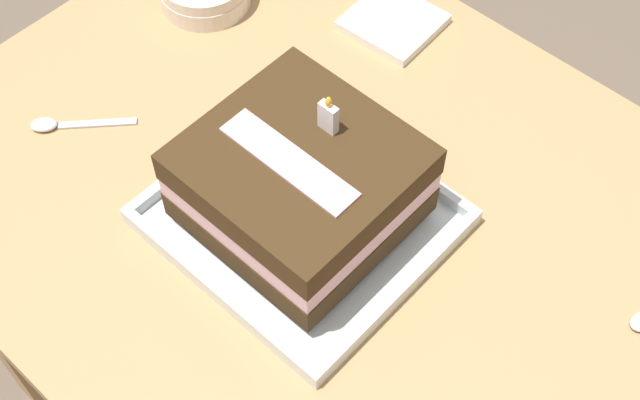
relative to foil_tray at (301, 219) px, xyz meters
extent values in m
cube|color=tan|center=(0.02, 0.04, -0.02)|extent=(1.02, 0.75, 0.04)
cube|color=tan|center=(-0.43, 0.36, -0.39)|extent=(0.06, 0.06, 0.69)
cube|color=silver|center=(0.00, 0.00, 0.00)|extent=(0.30, 0.28, 0.01)
cube|color=silver|center=(0.00, -0.13, 0.01)|extent=(0.30, 0.01, 0.02)
cube|color=silver|center=(0.00, 0.13, 0.01)|extent=(0.30, 0.01, 0.02)
cube|color=silver|center=(-0.15, 0.00, 0.01)|extent=(0.01, 0.25, 0.02)
cube|color=silver|center=(0.15, 0.00, 0.01)|extent=(0.01, 0.25, 0.02)
cube|color=#3C2813|center=(0.00, 0.00, 0.04)|extent=(0.22, 0.21, 0.04)
cube|color=beige|center=(0.00, 0.00, 0.07)|extent=(0.22, 0.21, 0.03)
cube|color=#3C2813|center=(0.00, 0.00, 0.10)|extent=(0.22, 0.21, 0.04)
cube|color=beige|center=(0.00, -0.02, 0.12)|extent=(0.17, 0.04, 0.00)
cube|color=white|center=(0.00, 0.04, 0.14)|extent=(0.02, 0.01, 0.04)
ellipsoid|color=yellow|center=(0.00, 0.04, 0.17)|extent=(0.01, 0.01, 0.01)
ellipsoid|color=silver|center=(-0.33, -0.11, 0.00)|extent=(0.04, 0.04, 0.01)
cube|color=silver|center=(-0.29, -0.07, 0.00)|extent=(0.07, 0.08, 0.00)
cube|color=white|center=(-0.13, 0.32, 0.00)|extent=(0.12, 0.12, 0.01)
camera|label=1|loc=(0.39, -0.39, 0.83)|focal=48.74mm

